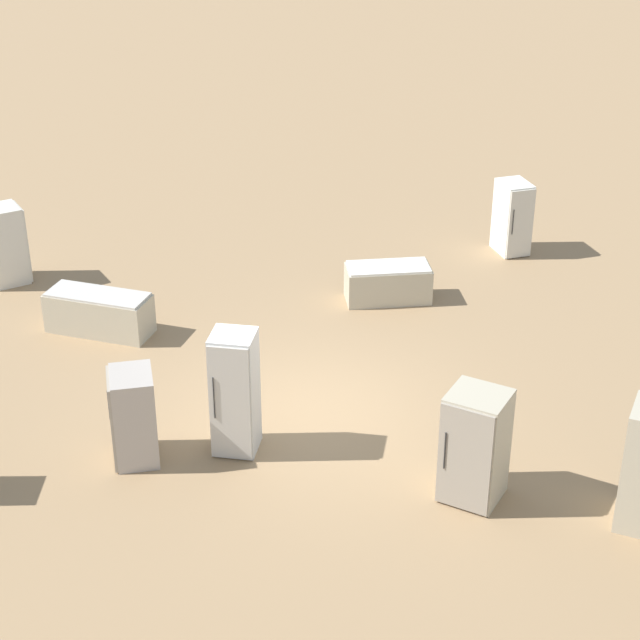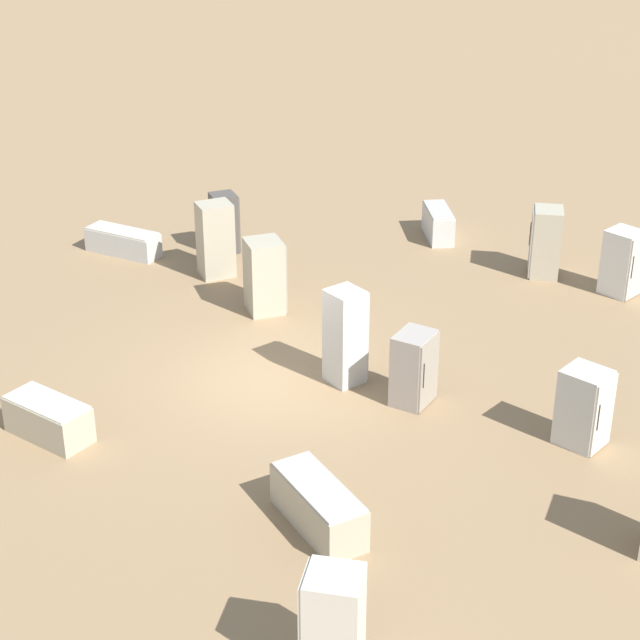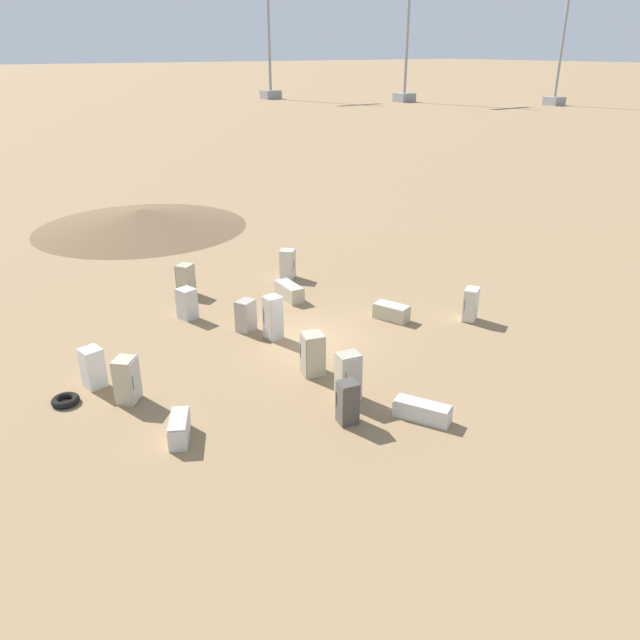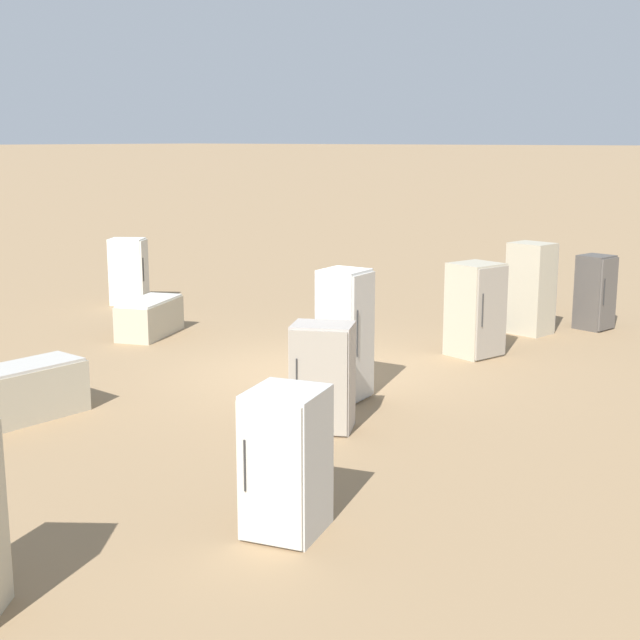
{
  "view_description": "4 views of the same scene",
  "coord_description": "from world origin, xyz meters",
  "px_view_note": "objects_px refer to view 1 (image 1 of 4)",
  "views": [
    {
      "loc": [
        13.71,
        3.67,
        8.95
      ],
      "look_at": [
        -0.68,
        -0.03,
        1.27
      ],
      "focal_mm": 60.0,
      "sensor_mm": 36.0,
      "label": 1
    },
    {
      "loc": [
        -8.91,
        -15.49,
        10.11
      ],
      "look_at": [
        0.94,
        -0.41,
        1.21
      ],
      "focal_mm": 60.0,
      "sensor_mm": 36.0,
      "label": 2
    },
    {
      "loc": [
        12.83,
        20.14,
        11.3
      ],
      "look_at": [
        -0.37,
        0.31,
        0.86
      ],
      "focal_mm": 35.0,
      "sensor_mm": 36.0,
      "label": 3
    },
    {
      "loc": [
        8.5,
        -11.07,
        3.73
      ],
      "look_at": [
        -0.11,
        0.41,
        0.8
      ],
      "focal_mm": 50.0,
      "sensor_mm": 36.0,
      "label": 4
    }
  ],
  "objects_px": {
    "discarded_fridge_2": "(133,417)",
    "discarded_fridge_10": "(513,217)",
    "discarded_fridge_7": "(388,283)",
    "discarded_fridge_0": "(235,393)",
    "discarded_fridge_11": "(5,245)",
    "discarded_fridge_9": "(99,313)",
    "discarded_fridge_14": "(475,446)"
  },
  "relations": [
    {
      "from": "discarded_fridge_10",
      "to": "discarded_fridge_9",
      "type": "bearing_deg",
      "value": 7.01
    },
    {
      "from": "discarded_fridge_7",
      "to": "discarded_fridge_14",
      "type": "xyz_separation_m",
      "value": [
        5.74,
        2.31,
        0.46
      ]
    },
    {
      "from": "discarded_fridge_2",
      "to": "discarded_fridge_7",
      "type": "relative_size",
      "value": 0.81
    },
    {
      "from": "discarded_fridge_0",
      "to": "discarded_fridge_14",
      "type": "xyz_separation_m",
      "value": [
        0.3,
        3.5,
        -0.14
      ]
    },
    {
      "from": "discarded_fridge_2",
      "to": "discarded_fridge_11",
      "type": "height_order",
      "value": "discarded_fridge_11"
    },
    {
      "from": "discarded_fridge_11",
      "to": "discarded_fridge_0",
      "type": "bearing_deg",
      "value": 9.36
    },
    {
      "from": "discarded_fridge_2",
      "to": "discarded_fridge_10",
      "type": "height_order",
      "value": "discarded_fridge_10"
    },
    {
      "from": "discarded_fridge_11",
      "to": "discarded_fridge_7",
      "type": "bearing_deg",
      "value": 53.01
    },
    {
      "from": "discarded_fridge_0",
      "to": "discarded_fridge_2",
      "type": "bearing_deg",
      "value": 19.03
    },
    {
      "from": "discarded_fridge_0",
      "to": "discarded_fridge_11",
      "type": "relative_size",
      "value": 1.23
    },
    {
      "from": "discarded_fridge_10",
      "to": "discarded_fridge_11",
      "type": "height_order",
      "value": "discarded_fridge_11"
    },
    {
      "from": "discarded_fridge_2",
      "to": "discarded_fridge_10",
      "type": "relative_size",
      "value": 0.93
    },
    {
      "from": "discarded_fridge_10",
      "to": "discarded_fridge_11",
      "type": "relative_size",
      "value": 0.98
    },
    {
      "from": "discarded_fridge_0",
      "to": "discarded_fridge_10",
      "type": "distance_m",
      "value": 8.93
    },
    {
      "from": "discarded_fridge_0",
      "to": "discarded_fridge_10",
      "type": "height_order",
      "value": "discarded_fridge_0"
    },
    {
      "from": "discarded_fridge_2",
      "to": "discarded_fridge_0",
      "type": "bearing_deg",
      "value": -92.27
    },
    {
      "from": "discarded_fridge_2",
      "to": "discarded_fridge_9",
      "type": "relative_size",
      "value": 0.74
    },
    {
      "from": "discarded_fridge_9",
      "to": "discarded_fridge_10",
      "type": "xyz_separation_m",
      "value": [
        -5.42,
        6.74,
        0.38
      ]
    },
    {
      "from": "discarded_fridge_9",
      "to": "discarded_fridge_11",
      "type": "distance_m",
      "value": 3.05
    },
    {
      "from": "discarded_fridge_0",
      "to": "discarded_fridge_10",
      "type": "xyz_separation_m",
      "value": [
        -8.33,
        3.22,
        -0.2
      ]
    },
    {
      "from": "discarded_fridge_9",
      "to": "discarded_fridge_10",
      "type": "bearing_deg",
      "value": 132.16
    },
    {
      "from": "discarded_fridge_10",
      "to": "discarded_fridge_14",
      "type": "xyz_separation_m",
      "value": [
        8.63,
        0.29,
        0.06
      ]
    },
    {
      "from": "discarded_fridge_10",
      "to": "discarded_fridge_7",
      "type": "bearing_deg",
      "value": 23.15
    },
    {
      "from": "discarded_fridge_7",
      "to": "discarded_fridge_14",
      "type": "distance_m",
      "value": 6.21
    },
    {
      "from": "discarded_fridge_9",
      "to": "discarded_fridge_2",
      "type": "bearing_deg",
      "value": 35.28
    },
    {
      "from": "discarded_fridge_0",
      "to": "discarded_fridge_11",
      "type": "xyz_separation_m",
      "value": [
        -4.4,
        -6.15,
        -0.18
      ]
    },
    {
      "from": "discarded_fridge_7",
      "to": "discarded_fridge_0",
      "type": "bearing_deg",
      "value": -33.52
    },
    {
      "from": "discarded_fridge_7",
      "to": "discarded_fridge_10",
      "type": "distance_m",
      "value": 3.55
    },
    {
      "from": "discarded_fridge_2",
      "to": "discarded_fridge_7",
      "type": "bearing_deg",
      "value": -48.93
    },
    {
      "from": "discarded_fridge_9",
      "to": "discarded_fridge_10",
      "type": "distance_m",
      "value": 8.66
    },
    {
      "from": "discarded_fridge_0",
      "to": "discarded_fridge_2",
      "type": "distance_m",
      "value": 1.49
    },
    {
      "from": "discarded_fridge_9",
      "to": "discarded_fridge_11",
      "type": "height_order",
      "value": "discarded_fridge_11"
    }
  ]
}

